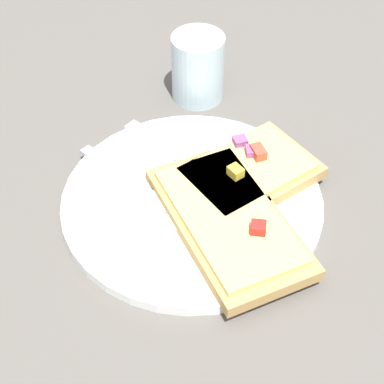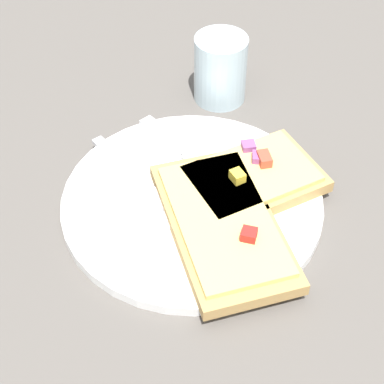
{
  "view_description": "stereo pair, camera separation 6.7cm",
  "coord_description": "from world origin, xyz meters",
  "px_view_note": "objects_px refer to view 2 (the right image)",
  "views": [
    {
      "loc": [
        0.02,
        -0.47,
        0.51
      ],
      "look_at": [
        0.0,
        0.0,
        0.02
      ],
      "focal_mm": 60.0,
      "sensor_mm": 36.0,
      "label": 1
    },
    {
      "loc": [
        0.08,
        -0.46,
        0.51
      ],
      "look_at": [
        0.0,
        0.0,
        0.02
      ],
      "focal_mm": 60.0,
      "sensor_mm": 36.0,
      "label": 2
    }
  ],
  "objects_px": {
    "plate": "(192,202)",
    "fork": "(162,202)",
    "pizza_slice_main": "(223,224)",
    "pizza_slice_corner": "(251,178)",
    "knife": "(192,157)",
    "drinking_glass": "(220,69)"
  },
  "relations": [
    {
      "from": "plate",
      "to": "fork",
      "type": "relative_size",
      "value": 1.5
    },
    {
      "from": "pizza_slice_main",
      "to": "pizza_slice_corner",
      "type": "bearing_deg",
      "value": 136.75
    },
    {
      "from": "fork",
      "to": "pizza_slice_main",
      "type": "distance_m",
      "value": 0.07
    },
    {
      "from": "plate",
      "to": "fork",
      "type": "distance_m",
      "value": 0.03
    },
    {
      "from": "pizza_slice_main",
      "to": "fork",
      "type": "bearing_deg",
      "value": -136.31
    },
    {
      "from": "knife",
      "to": "plate",
      "type": "bearing_deg",
      "value": -41.26
    },
    {
      "from": "knife",
      "to": "pizza_slice_main",
      "type": "bearing_deg",
      "value": -24.69
    },
    {
      "from": "fork",
      "to": "drinking_glass",
      "type": "distance_m",
      "value": 0.21
    },
    {
      "from": "plate",
      "to": "pizza_slice_main",
      "type": "xyz_separation_m",
      "value": [
        0.04,
        -0.04,
        0.02
      ]
    },
    {
      "from": "plate",
      "to": "knife",
      "type": "xyz_separation_m",
      "value": [
        -0.01,
        0.06,
        0.01
      ]
    },
    {
      "from": "plate",
      "to": "fork",
      "type": "xyz_separation_m",
      "value": [
        -0.03,
        -0.01,
        0.01
      ]
    },
    {
      "from": "fork",
      "to": "drinking_glass",
      "type": "relative_size",
      "value": 2.16
    },
    {
      "from": "knife",
      "to": "pizza_slice_corner",
      "type": "xyz_separation_m",
      "value": [
        0.07,
        -0.03,
        0.01
      ]
    },
    {
      "from": "pizza_slice_corner",
      "to": "fork",
      "type": "bearing_deg",
      "value": -10.85
    },
    {
      "from": "pizza_slice_main",
      "to": "drinking_glass",
      "type": "distance_m",
      "value": 0.24
    },
    {
      "from": "pizza_slice_corner",
      "to": "drinking_glass",
      "type": "relative_size",
      "value": 2.05
    },
    {
      "from": "plate",
      "to": "knife",
      "type": "bearing_deg",
      "value": 100.24
    },
    {
      "from": "plate",
      "to": "drinking_glass",
      "type": "bearing_deg",
      "value": 90.27
    },
    {
      "from": "pizza_slice_corner",
      "to": "pizza_slice_main",
      "type": "bearing_deg",
      "value": 35.73
    },
    {
      "from": "knife",
      "to": "drinking_glass",
      "type": "relative_size",
      "value": 2.01
    },
    {
      "from": "knife",
      "to": "pizza_slice_corner",
      "type": "bearing_deg",
      "value": 15.62
    },
    {
      "from": "plate",
      "to": "pizza_slice_corner",
      "type": "relative_size",
      "value": 1.59
    }
  ]
}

